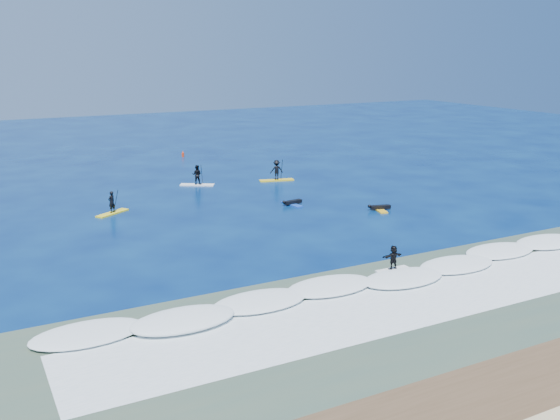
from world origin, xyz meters
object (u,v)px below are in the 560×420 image
sup_paddler_right (277,171)px  wave_surfer (393,259)px  sup_paddler_center (197,177)px  sup_paddler_left (112,206)px  marker_buoy (183,154)px  prone_paddler_near (379,208)px  prone_paddler_far (292,203)px

sup_paddler_right → wave_surfer: bearing=-89.6°
sup_paddler_center → wave_surfer: sup_paddler_center is taller
sup_paddler_right → sup_paddler_left: bearing=-150.0°
sup_paddler_left → sup_paddler_center: 10.96m
sup_paddler_left → sup_paddler_right: (16.14, 4.81, 0.26)m
sup_paddler_left → marker_buoy: (12.78, 21.10, -0.31)m
sup_paddler_left → marker_buoy: sup_paddler_left is taller
sup_paddler_left → prone_paddler_near: 19.87m
sup_paddler_left → prone_paddler_far: (13.00, -3.82, -0.45)m
wave_surfer → sup_paddler_left: bearing=118.6°
sup_paddler_center → sup_paddler_right: sup_paddler_right is taller
sup_paddler_center → sup_paddler_right: 7.32m
sup_paddler_center → marker_buoy: 15.29m
sup_paddler_right → prone_paddler_near: sup_paddler_right is taller
prone_paddler_far → wave_surfer: size_ratio=1.13×
prone_paddler_near → marker_buoy: bearing=25.3°
prone_paddler_near → wave_surfer: size_ratio=1.16×
prone_paddler_far → marker_buoy: marker_buoy is taller
prone_paddler_near → sup_paddler_right: bearing=23.4°
sup_paddler_left → marker_buoy: bearing=26.1°
sup_paddler_center → prone_paddler_near: 17.19m
prone_paddler_near → prone_paddler_far: (-5.06, 4.44, -0.00)m
sup_paddler_right → prone_paddler_far: (-3.14, -8.63, -0.71)m
sup_paddler_left → wave_surfer: 22.33m
sup_paddler_center → wave_surfer: 26.04m
prone_paddler_near → marker_buoy: (-5.29, 29.36, 0.14)m
sup_paddler_right → marker_buoy: sup_paddler_right is taller
sup_paddler_left → sup_paddler_right: sup_paddler_right is taller
sup_paddler_left → wave_surfer: size_ratio=1.36×
sup_paddler_center → sup_paddler_right: size_ratio=0.90×
sup_paddler_center → prone_paddler_far: 10.92m
sup_paddler_right → wave_surfer: 25.14m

